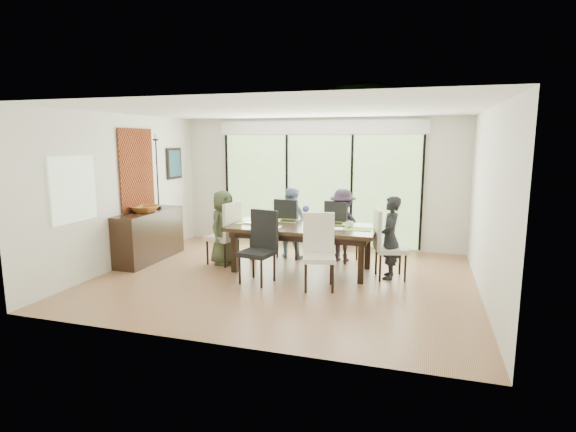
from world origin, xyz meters
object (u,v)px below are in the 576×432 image
(chair_left_end, at_px, (223,233))
(person_right_end, at_px, (390,238))
(chair_far_left, at_px, (291,227))
(vase, at_px, (306,222))
(chair_far_right, at_px, (342,230))
(person_far_right, at_px, (342,225))
(person_left_end, at_px, (223,227))
(cup_c, at_px, (350,225))
(table_top, at_px, (302,228))
(cup_b, at_px, (309,225))
(sideboard, at_px, (150,236))
(person_far_left, at_px, (291,222))
(cup_a, at_px, (267,220))
(laptop, at_px, (254,224))
(bowl, at_px, (145,209))
(chair_right_end, at_px, (391,244))
(chair_near_right, at_px, (319,252))
(chair_near_left, at_px, (257,247))

(chair_left_end, distance_m, person_right_end, 2.98)
(chair_far_left, xyz_separation_m, vase, (0.50, -0.80, 0.27))
(chair_far_right, relative_size, person_far_right, 0.85)
(person_right_end, relative_size, person_far_right, 1.00)
(person_left_end, relative_size, cup_c, 10.40)
(table_top, xyz_separation_m, cup_b, (0.15, -0.10, 0.08))
(vase, bearing_deg, sideboard, -175.84)
(chair_left_end, relative_size, sideboard, 0.70)
(person_right_end, relative_size, vase, 10.75)
(vase, height_order, cup_c, vase)
(person_far_left, distance_m, cup_a, 0.74)
(person_far_left, distance_m, laptop, 1.02)
(person_right_end, xyz_separation_m, laptop, (-2.33, -0.10, 0.12))
(person_right_end, bearing_deg, bowl, -89.15)
(chair_right_end, height_order, person_far_right, person_far_right)
(person_far_right, relative_size, sideboard, 0.82)
(person_left_end, bearing_deg, cup_b, -82.33)
(chair_right_end, relative_size, chair_near_right, 1.00)
(chair_left_end, relative_size, chair_right_end, 1.00)
(chair_near_left, bearing_deg, sideboard, 174.95)
(chair_right_end, height_order, person_right_end, person_right_end)
(chair_far_left, bearing_deg, sideboard, 32.21)
(person_far_right, bearing_deg, table_top, 60.00)
(cup_b, relative_size, bowl, 0.21)
(chair_right_end, distance_m, chair_far_left, 2.13)
(person_far_left, distance_m, sideboard, 2.68)
(chair_right_end, xyz_separation_m, chair_near_right, (-1.00, -0.87, 0.00))
(table_top, xyz_separation_m, sideboard, (-2.92, -0.17, -0.29))
(cup_c, bearing_deg, chair_near_right, -107.19)
(chair_near_right, xyz_separation_m, bowl, (-3.42, 0.60, 0.41))
(person_far_left, bearing_deg, cup_b, 132.80)
(chair_left_end, distance_m, laptop, 0.69)
(chair_near_left, relative_size, person_far_right, 0.85)
(table_top, distance_m, laptop, 0.86)
(person_far_left, bearing_deg, bowl, 33.87)
(person_far_right, height_order, sideboard, person_far_right)
(chair_far_right, bearing_deg, person_far_left, 24.75)
(chair_far_right, bearing_deg, person_far_right, 113.61)
(laptop, height_order, cup_c, cup_c)
(person_left_end, height_order, laptop, person_left_end)
(person_far_left, height_order, cup_a, person_far_left)
(person_right_end, xyz_separation_m, cup_b, (-1.33, -0.10, 0.16))
(table_top, height_order, vase, vase)
(person_far_left, xyz_separation_m, vase, (0.50, -0.78, 0.17))
(chair_near_left, distance_m, person_right_end, 2.16)
(person_left_end, xyz_separation_m, sideboard, (-1.44, -0.17, -0.21))
(person_left_end, distance_m, person_far_right, 2.19)
(cup_a, xyz_separation_m, cup_c, (1.50, -0.05, 0.00))
(person_far_left, xyz_separation_m, person_far_right, (1.00, 0.00, 0.00))
(chair_right_end, height_order, person_far_left, person_far_left)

